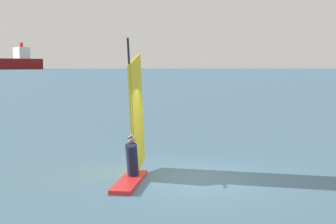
# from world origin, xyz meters

# --- Properties ---
(ground_plane) EXTENTS (4000.00, 4000.00, 0.00)m
(ground_plane) POSITION_xyz_m (0.00, 0.00, 0.00)
(ground_plane) COLOR #476B84
(windsurfer) EXTENTS (2.56, 2.69, 3.95)m
(windsurfer) POSITION_xyz_m (-1.36, 0.90, 1.04)
(windsurfer) COLOR red
(windsurfer) RESTS_ON ground_plane
(distant_headland) EXTENTS (856.44, 498.92, 39.69)m
(distant_headland) POSITION_xyz_m (447.21, 1309.49, 19.85)
(distant_headland) COLOR #4C564C
(distant_headland) RESTS_ON ground_plane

